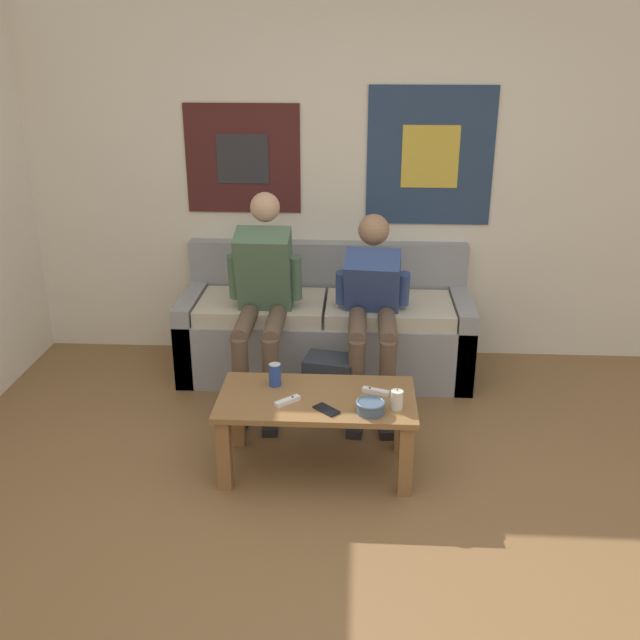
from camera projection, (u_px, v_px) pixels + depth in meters
name	position (u px, v px, depth m)	size (l,w,h in m)	color
ground_plane	(332.00, 572.00, 3.08)	(18.00, 18.00, 0.00)	brown
wall_back	(347.00, 177.00, 4.85)	(10.00, 0.07, 2.55)	silver
couch	(326.00, 329.00, 4.88)	(1.94, 0.72, 0.84)	gray
coffee_table	(317.00, 411.00, 3.72)	(1.02, 0.53, 0.43)	olive
person_seated_adult	(263.00, 292.00, 4.41)	(0.47, 0.90, 1.27)	brown
person_seated_teen	(373.00, 303.00, 4.39)	(0.47, 0.94, 1.13)	brown
backpack	(329.00, 389.00, 4.28)	(0.32, 0.28, 0.39)	#282D38
ceramic_bowl	(371.00, 406.00, 3.52)	(0.15, 0.15, 0.06)	#475B75
pillar_candle	(397.00, 400.00, 3.55)	(0.06, 0.06, 0.11)	silver
drink_can_blue	(275.00, 375.00, 3.79)	(0.07, 0.07, 0.12)	#28479E
game_controller_near_left	(288.00, 401.00, 3.62)	(0.13, 0.12, 0.03)	white
game_controller_near_right	(376.00, 391.00, 3.72)	(0.15, 0.08, 0.03)	white
cell_phone	(326.00, 410.00, 3.55)	(0.14, 0.14, 0.01)	black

